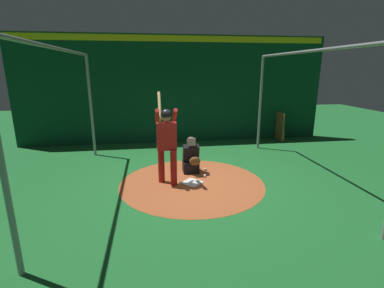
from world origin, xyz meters
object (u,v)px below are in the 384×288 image
(bat_rack, at_px, (278,126))
(baseball_1, at_px, (206,169))
(baseball_0, at_px, (205,176))
(catcher, at_px, (191,159))
(batter, at_px, (167,139))
(home_plate, at_px, (192,182))

(bat_rack, distance_m, baseball_1, 4.59)
(baseball_0, height_order, baseball_1, same)
(catcher, xyz_separation_m, bat_rack, (-3.09, 3.80, 0.12))
(batter, distance_m, bat_rack, 5.84)
(batter, distance_m, baseball_0, 1.41)
(batter, height_order, bat_rack, batter)
(home_plate, xyz_separation_m, baseball_1, (-0.76, 0.48, 0.03))
(home_plate, relative_size, batter, 0.20)
(catcher, distance_m, baseball_1, 0.52)
(baseball_0, bearing_deg, home_plate, -50.09)
(baseball_0, bearing_deg, bat_rack, 134.75)
(home_plate, distance_m, batter, 1.20)
(batter, relative_size, catcher, 2.20)
(baseball_1, bearing_deg, catcher, -81.52)
(catcher, relative_size, baseball_0, 12.85)
(baseball_1, bearing_deg, bat_rack, 131.66)
(batter, xyz_separation_m, baseball_0, (-0.24, 0.94, -1.02))
(baseball_1, bearing_deg, home_plate, -32.01)
(batter, bearing_deg, home_plate, 83.04)
(batter, distance_m, catcher, 1.14)
(batter, height_order, catcher, batter)
(bat_rack, height_order, baseball_0, bat_rack)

